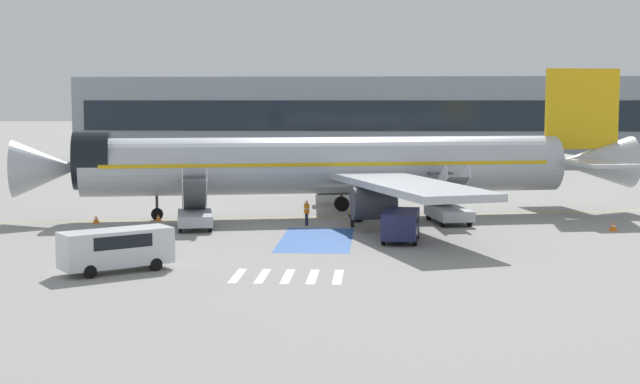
% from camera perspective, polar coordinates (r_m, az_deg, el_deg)
% --- Properties ---
extents(ground_plane, '(600.00, 600.00, 0.00)m').
position_cam_1_polar(ground_plane, '(63.27, 1.04, -1.69)').
color(ground_plane, gray).
extents(apron_leadline_yellow, '(76.55, 16.82, 0.01)m').
position_cam_1_polar(apron_leadline_yellow, '(64.10, 0.41, -1.59)').
color(apron_leadline_yellow, gold).
rests_on(apron_leadline_yellow, ground_plane).
extents(apron_stand_patch_blue, '(4.29, 9.69, 0.01)m').
position_cam_1_polar(apron_stand_patch_blue, '(53.53, -0.24, -3.07)').
color(apron_stand_patch_blue, '#2856A8').
rests_on(apron_stand_patch_blue, ground_plane).
extents(apron_walkway_bar_0, '(0.44, 3.60, 0.01)m').
position_cam_1_polar(apron_walkway_bar_0, '(42.79, -5.30, -5.35)').
color(apron_walkway_bar_0, silver).
rests_on(apron_walkway_bar_0, ground_plane).
extents(apron_walkway_bar_1, '(0.44, 3.60, 0.01)m').
position_cam_1_polar(apron_walkway_bar_1, '(42.62, -3.70, -5.39)').
color(apron_walkway_bar_1, silver).
rests_on(apron_walkway_bar_1, ground_plane).
extents(apron_walkway_bar_2, '(0.44, 3.60, 0.01)m').
position_cam_1_polar(apron_walkway_bar_2, '(42.49, -2.09, -5.41)').
color(apron_walkway_bar_2, silver).
rests_on(apron_walkway_bar_2, ground_plane).
extents(apron_walkway_bar_3, '(0.44, 3.60, 0.01)m').
position_cam_1_polar(apron_walkway_bar_3, '(42.39, -0.46, -5.44)').
color(apron_walkway_bar_3, silver).
rests_on(apron_walkway_bar_3, ground_plane).
extents(apron_walkway_bar_4, '(0.44, 3.60, 0.01)m').
position_cam_1_polar(apron_walkway_bar_4, '(42.32, 1.16, -5.46)').
color(apron_walkway_bar_4, silver).
rests_on(apron_walkway_bar_4, ground_plane).
extents(airliner, '(44.61, 35.75, 10.70)m').
position_cam_1_polar(airliner, '(63.83, 0.97, 1.71)').
color(airliner, '#B7BCC4').
rests_on(airliner, ground_plane).
extents(boarding_stairs_forward, '(3.17, 5.52, 4.07)m').
position_cam_1_polar(boarding_stairs_forward, '(58.66, -8.02, -1.36)').
color(boarding_stairs_forward, '#ADB2BA').
rests_on(boarding_stairs_forward, ground_plane).
extents(boarding_stairs_aft, '(3.17, 5.52, 4.14)m').
position_cam_1_polar(boarding_stairs_aft, '(61.27, 8.23, -1.05)').
color(boarding_stairs_aft, '#ADB2BA').
rests_on(boarding_stairs_aft, ground_plane).
extents(fuel_tanker, '(9.20, 3.82, 3.52)m').
position_cam_1_polar(fuel_tanker, '(89.16, 6.40, 1.61)').
color(fuel_tanker, '#38383D').
rests_on(fuel_tanker, ground_plane).
extents(service_van_0, '(5.37, 4.78, 2.08)m').
position_cam_1_polar(service_van_0, '(44.48, -12.91, -3.42)').
color(service_van_0, silver).
rests_on(service_van_0, ground_plane).
extents(service_van_1, '(2.41, 4.51, 1.82)m').
position_cam_1_polar(service_van_1, '(52.90, 5.20, -1.99)').
color(service_van_1, '#1E234C').
rests_on(service_van_1, ground_plane).
extents(ground_crew_0, '(0.45, 0.48, 1.77)m').
position_cam_1_polar(ground_crew_0, '(58.61, 2.09, -1.29)').
color(ground_crew_0, black).
rests_on(ground_crew_0, ground_plane).
extents(ground_crew_1, '(0.41, 0.49, 1.70)m').
position_cam_1_polar(ground_crew_1, '(59.45, -0.86, -1.23)').
color(ground_crew_1, '#191E38').
rests_on(ground_crew_1, ground_plane).
extents(traffic_cone_0, '(0.43, 0.43, 0.47)m').
position_cam_1_polar(traffic_cone_0, '(62.79, -10.31, -1.63)').
color(traffic_cone_0, orange).
rests_on(traffic_cone_0, ground_plane).
extents(traffic_cone_1, '(0.54, 0.54, 0.60)m').
position_cam_1_polar(traffic_cone_1, '(60.19, 18.25, -2.09)').
color(traffic_cone_1, orange).
rests_on(traffic_cone_1, ground_plane).
extents(traffic_cone_2, '(0.47, 0.47, 0.53)m').
position_cam_1_polar(traffic_cone_2, '(62.63, -14.14, -1.70)').
color(traffic_cone_2, orange).
rests_on(traffic_cone_2, ground_plane).
extents(terminal_building, '(84.93, 12.10, 11.55)m').
position_cam_1_polar(terminal_building, '(125.03, 4.14, 4.67)').
color(terminal_building, '#89939E').
rests_on(terminal_building, ground_plane).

